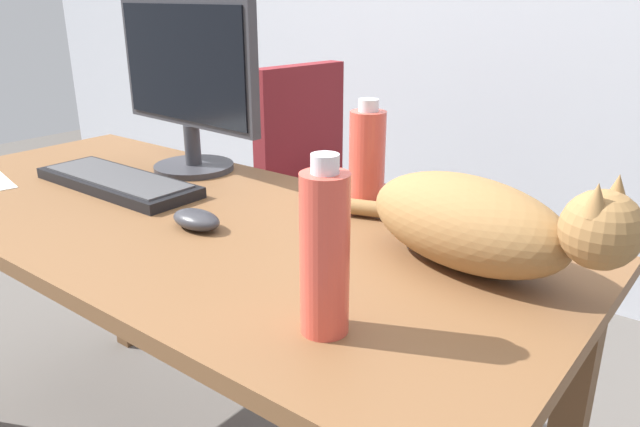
% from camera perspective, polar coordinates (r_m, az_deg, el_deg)
% --- Properties ---
extents(desk, '(1.55, 0.67, 0.71)m').
position_cam_1_polar(desk, '(1.29, -12.01, -4.27)').
color(desk, brown).
rests_on(desk, ground_plane).
extents(office_chair, '(0.48, 0.48, 0.92)m').
position_cam_1_polar(office_chair, '(1.99, 0.87, -1.53)').
color(office_chair, black).
rests_on(office_chair, ground_plane).
extents(monitor, '(0.48, 0.20, 0.41)m').
position_cam_1_polar(monitor, '(1.52, -12.48, 12.28)').
color(monitor, '#333338').
rests_on(monitor, desk).
extents(keyboard, '(0.44, 0.15, 0.03)m').
position_cam_1_polar(keyboard, '(1.47, -18.66, 2.88)').
color(keyboard, black).
rests_on(keyboard, desk).
extents(cat, '(0.60, 0.25, 0.20)m').
position_cam_1_polar(cat, '(0.99, 14.76, -0.81)').
color(cat, olive).
rests_on(cat, desk).
extents(computer_mouse, '(0.11, 0.06, 0.04)m').
position_cam_1_polar(computer_mouse, '(1.17, -11.64, -0.56)').
color(computer_mouse, '#333338').
rests_on(computer_mouse, desk).
extents(water_bottle, '(0.06, 0.06, 0.24)m').
position_cam_1_polar(water_bottle, '(0.77, 0.45, -3.72)').
color(water_bottle, '#D84C3D').
rests_on(water_bottle, desk).
extents(spray_bottle, '(0.07, 0.07, 0.23)m').
position_cam_1_polar(spray_bottle, '(1.23, 4.48, 5.14)').
color(spray_bottle, '#D84C3D').
rests_on(spray_bottle, desk).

